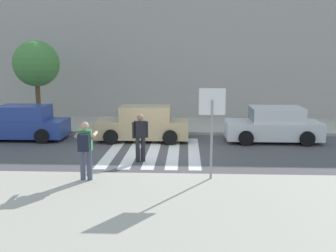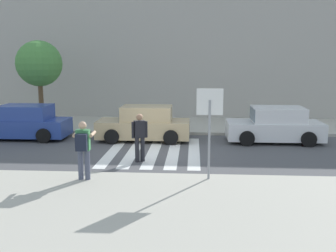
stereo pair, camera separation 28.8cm
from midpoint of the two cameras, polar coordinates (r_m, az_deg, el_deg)
ground_plane at (r=15.41m, az=-2.74°, el=-3.89°), size 120.00×120.00×0.00m
sidewalk_near at (r=9.52m, az=-6.30°, el=-12.39°), size 60.00×6.00×0.14m
sidewalk_far at (r=21.25m, az=-1.23°, el=0.15°), size 60.00×4.80×0.14m
building_facade_far at (r=25.34m, az=-0.58°, el=9.72°), size 56.00×4.00×7.17m
crosswalk_stripe_0 at (r=15.83m, az=-8.46°, el=-3.60°), size 0.44×5.20×0.01m
crosswalk_stripe_1 at (r=15.69m, az=-5.58°, el=-3.65°), size 0.44×5.20×0.01m
crosswalk_stripe_2 at (r=15.60m, az=-2.67°, el=-3.70°), size 0.44×5.20×0.01m
crosswalk_stripe_3 at (r=15.55m, az=0.27°, el=-3.73°), size 0.44×5.20×0.01m
crosswalk_stripe_4 at (r=15.54m, az=3.23°, el=-3.76°), size 0.44×5.20×0.01m
stop_sign at (r=11.37m, az=5.68°, el=1.82°), size 0.76×0.08×2.66m
photographer_with_backpack at (r=11.59m, az=-12.62°, el=-2.81°), size 0.61×0.87×1.72m
pedestrian_crossing at (r=13.91m, az=-4.64°, el=-1.31°), size 0.55×0.36×1.72m
parked_car_blue at (r=19.02m, az=-20.88°, el=0.35°), size 4.10×1.92×1.55m
parked_car_tan at (r=17.57m, az=-4.06°, el=0.23°), size 4.10×1.92×1.55m
parked_car_white at (r=17.84m, az=14.61°, el=0.08°), size 4.10×1.92×1.55m
street_tree_west at (r=21.22m, az=-18.96°, el=8.52°), size 2.32×2.32×4.40m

